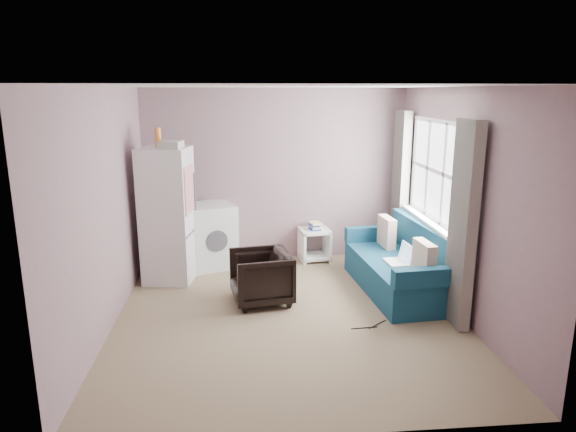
{
  "coord_description": "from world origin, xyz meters",
  "views": [
    {
      "loc": [
        -0.49,
        -5.32,
        2.46
      ],
      "look_at": [
        0.05,
        0.6,
        1.0
      ],
      "focal_mm": 32.0,
      "sensor_mm": 36.0,
      "label": 1
    }
  ],
  "objects_px": {
    "fridge": "(168,214)",
    "sofa": "(403,267)",
    "side_table": "(314,242)",
    "armchair": "(261,275)",
    "washing_machine": "(210,234)"
  },
  "relations": [
    {
      "from": "side_table",
      "to": "armchair",
      "type": "bearing_deg",
      "value": -119.62
    },
    {
      "from": "washing_machine",
      "to": "sofa",
      "type": "bearing_deg",
      "value": -45.48
    },
    {
      "from": "armchair",
      "to": "sofa",
      "type": "bearing_deg",
      "value": 87.29
    },
    {
      "from": "fridge",
      "to": "sofa",
      "type": "xyz_separation_m",
      "value": [
        2.96,
        -0.65,
        -0.58
      ]
    },
    {
      "from": "fridge",
      "to": "sofa",
      "type": "bearing_deg",
      "value": -3.87
    },
    {
      "from": "fridge",
      "to": "side_table",
      "type": "relative_size",
      "value": 3.46
    },
    {
      "from": "sofa",
      "to": "armchair",
      "type": "bearing_deg",
      "value": -178.43
    },
    {
      "from": "fridge",
      "to": "washing_machine",
      "type": "xyz_separation_m",
      "value": [
        0.5,
        0.51,
        -0.42
      ]
    },
    {
      "from": "armchair",
      "to": "sofa",
      "type": "xyz_separation_m",
      "value": [
        1.79,
        0.21,
        -0.03
      ]
    },
    {
      "from": "armchair",
      "to": "side_table",
      "type": "bearing_deg",
      "value": 141.08
    },
    {
      "from": "side_table",
      "to": "sofa",
      "type": "distance_m",
      "value": 1.59
    },
    {
      "from": "fridge",
      "to": "washing_machine",
      "type": "height_order",
      "value": "fridge"
    },
    {
      "from": "fridge",
      "to": "sofa",
      "type": "relative_size",
      "value": 1.02
    },
    {
      "from": "washing_machine",
      "to": "sofa",
      "type": "height_order",
      "value": "washing_machine"
    },
    {
      "from": "armchair",
      "to": "fridge",
      "type": "relative_size",
      "value": 0.34
    }
  ]
}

